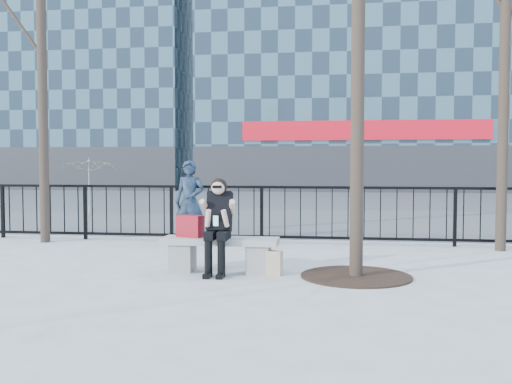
# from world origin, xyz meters

# --- Properties ---
(ground) EXTENTS (120.00, 120.00, 0.00)m
(ground) POSITION_xyz_m (0.00, 0.00, 0.00)
(ground) COLOR #9A9A95
(ground) RESTS_ON ground
(street_surface) EXTENTS (60.00, 23.00, 0.01)m
(street_surface) POSITION_xyz_m (0.00, 15.00, 0.00)
(street_surface) COLOR #474747
(street_surface) RESTS_ON ground
(railing) EXTENTS (14.00, 0.06, 1.10)m
(railing) POSITION_xyz_m (0.00, 3.00, 0.55)
(railing) COLOR black
(railing) RESTS_ON ground
(building_left) EXTENTS (16.20, 10.20, 22.60)m
(building_left) POSITION_xyz_m (-15.00, 27.00, 11.30)
(building_left) COLOR #44656E
(building_left) RESTS_ON ground
(tree_grate) EXTENTS (1.50, 1.50, 0.02)m
(tree_grate) POSITION_xyz_m (1.90, -0.10, 0.01)
(tree_grate) COLOR black
(tree_grate) RESTS_ON ground
(bench_main) EXTENTS (1.65, 0.46, 0.49)m
(bench_main) POSITION_xyz_m (0.00, 0.00, 0.30)
(bench_main) COLOR gray
(bench_main) RESTS_ON ground
(seated_woman) EXTENTS (0.50, 0.64, 1.34)m
(seated_woman) POSITION_xyz_m (0.00, -0.16, 0.67)
(seated_woman) COLOR black
(seated_woman) RESTS_ON ground
(handbag) EXTENTS (0.41, 0.29, 0.31)m
(handbag) POSITION_xyz_m (-0.44, 0.02, 0.64)
(handbag) COLOR maroon
(handbag) RESTS_ON bench_main
(shopping_bag) EXTENTS (0.38, 0.21, 0.34)m
(shopping_bag) POSITION_xyz_m (0.72, -0.13, 0.17)
(shopping_bag) COLOR beige
(shopping_bag) RESTS_ON ground
(standing_man) EXTENTS (0.62, 0.43, 1.60)m
(standing_man) POSITION_xyz_m (-1.18, 2.80, 0.80)
(standing_man) COLOR black
(standing_man) RESTS_ON ground
(vendor_umbrella) EXTENTS (2.23, 2.26, 1.70)m
(vendor_umbrella) POSITION_xyz_m (-5.49, 7.79, 0.85)
(vendor_umbrella) COLOR yellow
(vendor_umbrella) RESTS_ON ground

